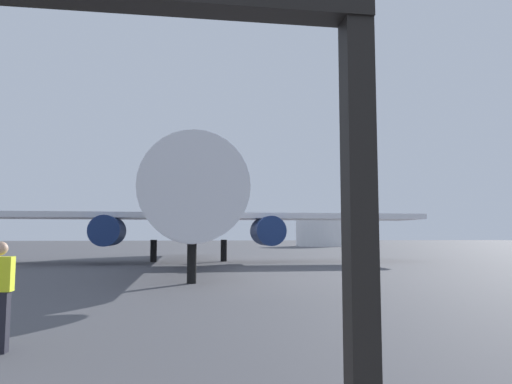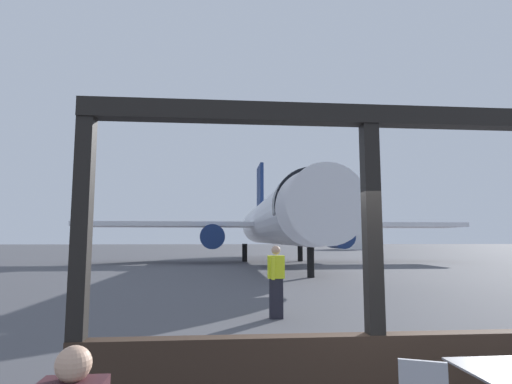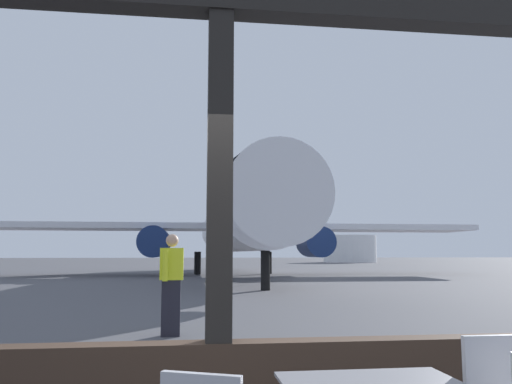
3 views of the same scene
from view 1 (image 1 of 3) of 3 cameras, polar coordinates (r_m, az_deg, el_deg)
name	(u,v)px [view 1 (image 1 of 3)]	position (r m, az deg, el deg)	size (l,w,h in m)	color
ground_plane	(158,256)	(43.27, -11.60, -7.47)	(220.00, 220.00, 0.00)	#4C4C51
airplane	(190,211)	(30.70, -7.91, -2.23)	(31.88, 31.60, 10.28)	silver
fuel_storage_tank	(321,234)	(77.79, 7.77, -4.94)	(8.05, 8.05, 4.08)	white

